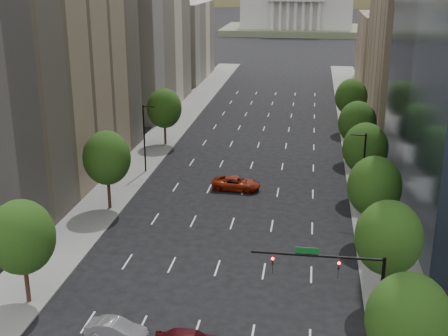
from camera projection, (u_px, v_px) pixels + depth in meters
The scene contains 22 objects.
sidewalk_left at pixel (119, 184), 74.60m from camera, with size 6.00×200.00×0.15m, color slate.
sidewalk_right at pixel (375, 197), 70.31m from camera, with size 6.00×200.00×0.15m, color slate.
midrise_cream_left at pixel (137, 14), 110.81m from camera, with size 14.00×30.00×35.00m, color beige.
filler_left at pixel (177, 41), 144.47m from camera, with size 14.00×26.00×18.00m, color beige.
parking_tan_right at pixel (418, 34), 101.85m from camera, with size 14.00×30.00×30.00m, color #8C7759.
filler_right at pixel (392, 50), 135.04m from camera, with size 14.00×26.00×16.00m, color #8C7759.
tree_right_0 at pixel (408, 321), 35.98m from camera, with size 5.20×5.20×8.39m.
tree_right_1 at pixel (388, 238), 46.19m from camera, with size 5.20×5.20×8.75m.
tree_right_2 at pixel (374, 187), 57.51m from camera, with size 5.20×5.20×8.61m.
tree_right_3 at pixel (365, 149), 68.68m from camera, with size 5.20×5.20×8.89m.
tree_right_4 at pixel (357, 123), 81.97m from camera, with size 5.20×5.20×8.46m.
tree_right_5 at pixel (351, 97), 96.90m from camera, with size 5.20×5.20×8.75m.
tree_left_0 at pixel (22, 237), 46.32m from camera, with size 5.20×5.20×8.75m.
tree_left_1 at pixel (107, 158), 65.03m from camera, with size 5.20×5.20×8.97m.
tree_left_2 at pixel (164, 108), 89.53m from camera, with size 5.20×5.20×8.68m.
streetlight_rn at pixel (363, 171), 64.40m from camera, with size 1.70×0.20×9.00m.
streetlight_ln at pixel (145, 137), 77.51m from camera, with size 1.70×0.20×9.00m.
traffic_signal at pixel (346, 279), 41.22m from camera, with size 9.12×0.40×7.38m.
capitol at pixel (297, 12), 247.91m from camera, with size 60.00×40.00×35.20m.
foothills at pixel (342, 37), 586.05m from camera, with size 720.00×413.00×263.00m.
car_silver at pixel (116, 330), 43.20m from camera, with size 1.54×4.43×1.46m, color #9A999E.
car_red_far at pixel (236, 183), 72.53m from camera, with size 2.66×5.77×1.60m, color maroon.
Camera 1 is at (7.63, -7.55, 25.40)m, focal length 48.21 mm.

